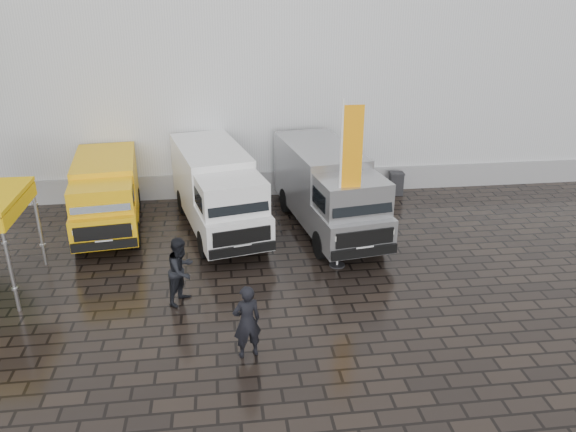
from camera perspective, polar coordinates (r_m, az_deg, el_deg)
name	(u,v)px	position (r m, az deg, el deg)	size (l,w,h in m)	color
ground	(313,289)	(16.61, 2.52, -7.38)	(120.00, 120.00, 0.00)	black
exhibition_hall	(302,29)	(30.55, 1.45, 18.46)	(44.00, 16.00, 12.00)	silver
hall_plinth	(329,181)	(23.87, 4.16, 3.60)	(44.00, 0.15, 1.00)	gray
van_yellow	(107,197)	(20.95, -17.93, 1.87)	(2.07, 5.39, 2.49)	#FEB90D
van_white	(217,192)	(20.08, -7.20, 2.44)	(2.17, 6.51, 2.82)	white
van_silver	(328,192)	(19.93, 4.09, 2.48)	(2.21, 6.62, 2.87)	#9FA0A3
flagpole	(347,176)	(16.77, 5.97, 4.07)	(0.88, 0.50, 5.32)	black
wheelie_bin	(396,183)	(24.02, 10.93, 3.29)	(0.57, 0.57, 0.95)	black
person_front	(247,322)	(13.46, -4.20, -10.64)	(0.69, 0.45, 1.90)	black
person_tent	(181,270)	(15.81, -10.77, -5.44)	(0.95, 0.74, 1.95)	black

